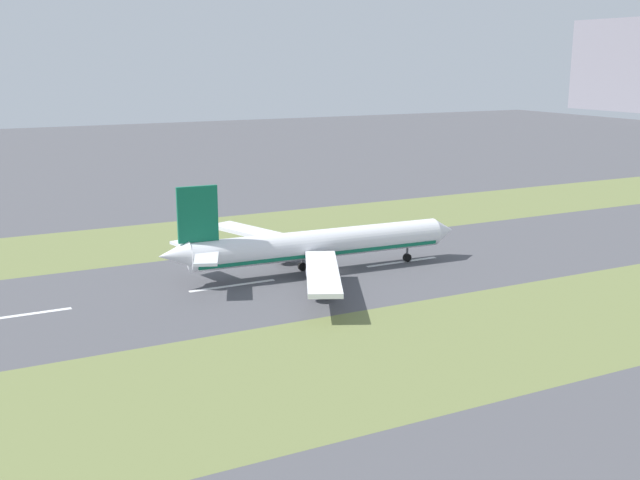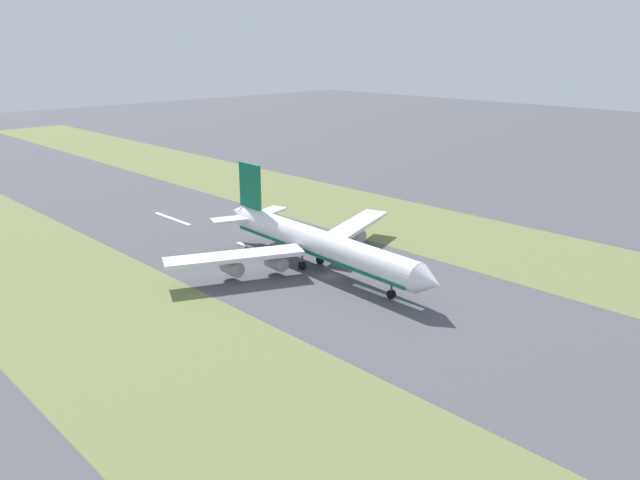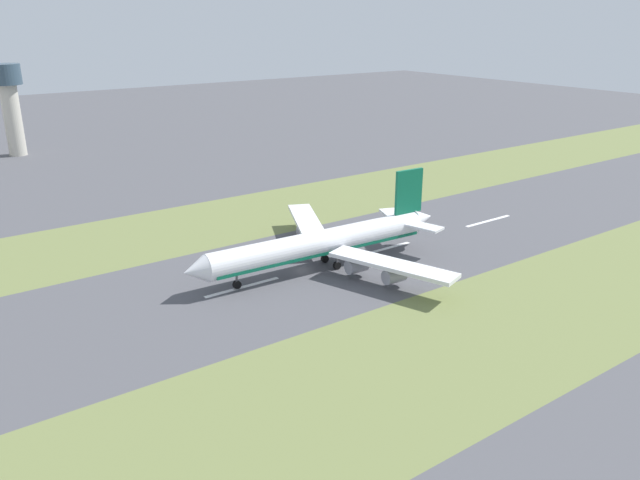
# 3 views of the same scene
# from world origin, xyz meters

# --- Properties ---
(ground_plane) EXTENTS (800.00, 800.00, 0.00)m
(ground_plane) POSITION_xyz_m (0.00, 0.00, 0.00)
(ground_plane) COLOR #4C4C51
(grass_median_west) EXTENTS (40.00, 600.00, 0.01)m
(grass_median_west) POSITION_xyz_m (-45.00, 0.00, 0.00)
(grass_median_west) COLOR olive
(grass_median_west) RESTS_ON ground
(grass_median_east) EXTENTS (40.00, 600.00, 0.01)m
(grass_median_east) POSITION_xyz_m (45.00, 0.00, 0.00)
(grass_median_east) COLOR olive
(grass_median_east) RESTS_ON ground
(centreline_dash_near) EXTENTS (1.20, 18.00, 0.01)m
(centreline_dash_near) POSITION_xyz_m (0.00, -64.27, 0.01)
(centreline_dash_near) COLOR silver
(centreline_dash_near) RESTS_ON ground
(centreline_dash_mid) EXTENTS (1.20, 18.00, 0.01)m
(centreline_dash_mid) POSITION_xyz_m (0.00, -24.27, 0.01)
(centreline_dash_mid) COLOR silver
(centreline_dash_mid) RESTS_ON ground
(centreline_dash_far) EXTENTS (1.20, 18.00, 0.01)m
(centreline_dash_far) POSITION_xyz_m (0.00, 15.73, 0.01)
(centreline_dash_far) COLOR silver
(centreline_dash_far) RESTS_ON ground
(airplane_main_jet) EXTENTS (64.06, 67.19, 20.20)m
(airplane_main_jet) POSITION_xyz_m (-1.02, -6.17, 6.02)
(airplane_main_jet) COLOR white
(airplane_main_jet) RESTS_ON ground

